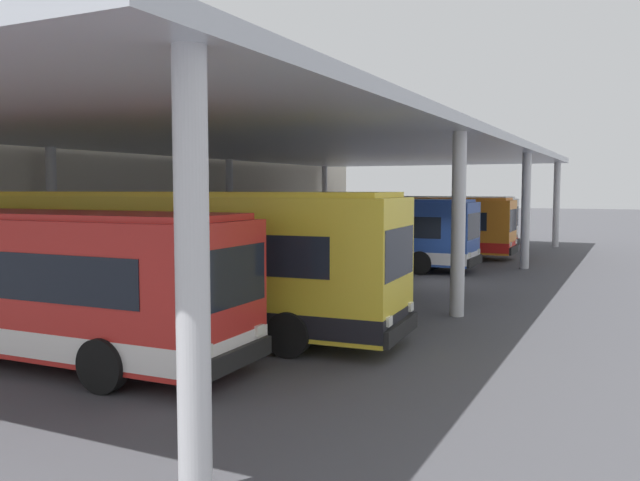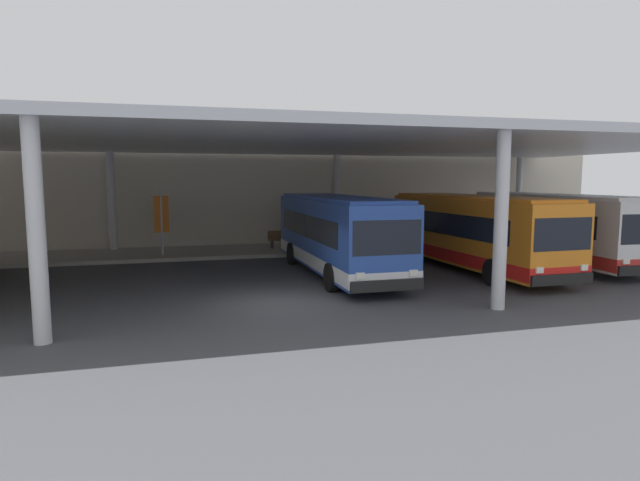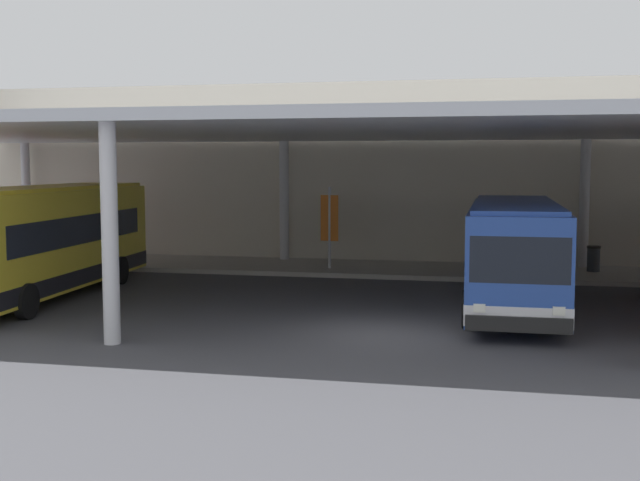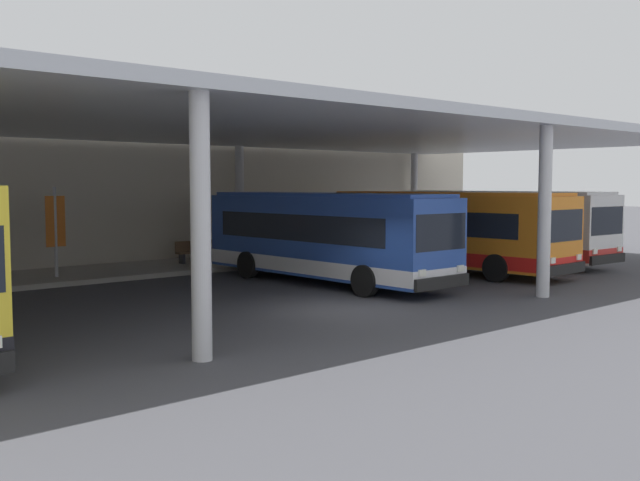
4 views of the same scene
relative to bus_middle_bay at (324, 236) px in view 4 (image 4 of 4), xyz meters
The scene contains 10 objects.
ground_plane 5.71m from the bus_middle_bay, 126.83° to the right, with size 200.00×200.00×0.00m, color #47474C.
platform_kerb 8.22m from the bus_middle_bay, 113.97° to the left, with size 42.00×4.50×0.18m, color #A39E93.
station_building_facade 11.34m from the bus_middle_bay, 107.15° to the left, with size 48.00×1.60×7.78m, color beige.
canopy_shelter 5.04m from the bus_middle_bay, 161.09° to the left, with size 40.00×17.00×5.55m.
bus_middle_bay is the anchor object (origin of this frame).
bus_far_bay 5.92m from the bus_middle_bay, ahead, with size 2.89×10.58×3.17m.
bus_departing 10.53m from the bus_middle_bay, ahead, with size 3.05×10.63×3.17m.
bench_waiting 7.53m from the bus_middle_bay, 94.63° to the left, with size 1.80×0.45×0.92m.
trash_bin 8.43m from the bus_middle_bay, 67.91° to the left, with size 0.52×0.52×0.98m.
banner_sign 9.55m from the bus_middle_bay, 136.54° to the left, with size 0.70×0.12×3.20m.
Camera 4 is at (-13.94, -14.73, 3.47)m, focal length 41.31 mm.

